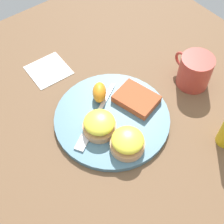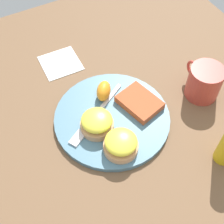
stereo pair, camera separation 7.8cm
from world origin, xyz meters
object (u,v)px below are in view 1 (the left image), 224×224
(sandwich_benedict_right, at_px, (128,142))
(fork, at_px, (95,120))
(sandwich_benedict_left, at_px, (99,125))
(hashbrown_patty, at_px, (138,100))
(cup, at_px, (195,71))
(orange_wedge, at_px, (99,92))

(sandwich_benedict_right, bearing_deg, fork, 7.74)
(sandwich_benedict_left, xyz_separation_m, fork, (0.03, -0.01, -0.02))
(hashbrown_patty, bearing_deg, fork, 79.35)
(sandwich_benedict_right, relative_size, cup, 0.70)
(sandwich_benedict_right, relative_size, orange_wedge, 1.39)
(orange_wedge, bearing_deg, sandwich_benedict_right, 166.53)
(hashbrown_patty, distance_m, fork, 0.13)
(fork, bearing_deg, orange_wedge, -46.47)
(orange_wedge, relative_size, fork, 0.30)
(sandwich_benedict_left, relative_size, cup, 0.70)
(sandwich_benedict_left, height_order, sandwich_benedict_right, same)
(hashbrown_patty, height_order, orange_wedge, orange_wedge)
(orange_wedge, height_order, fork, orange_wedge)
(hashbrown_patty, bearing_deg, sandwich_benedict_left, 93.45)
(sandwich_benedict_right, distance_m, orange_wedge, 0.17)
(sandwich_benedict_left, relative_size, sandwich_benedict_right, 1.00)
(orange_wedge, relative_size, cup, 0.50)
(orange_wedge, bearing_deg, sandwich_benedict_left, 143.34)
(hashbrown_patty, relative_size, orange_wedge, 1.78)
(orange_wedge, bearing_deg, fork, 133.53)
(sandwich_benedict_right, bearing_deg, orange_wedge, -13.47)
(orange_wedge, distance_m, cup, 0.27)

